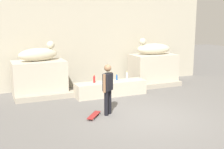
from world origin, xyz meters
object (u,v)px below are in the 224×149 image
bottle_blue (117,78)px  bottle_clear (127,76)px  statue_reclining_left (39,54)px  skateboard (94,115)px  statue_reclining_right (153,48)px  bottle_red (94,79)px  skater (108,87)px

bottle_blue → bottle_clear: (0.50, 0.06, 0.03)m
statue_reclining_left → skateboard: bearing=-83.6°
bottle_blue → statue_reclining_right: bearing=22.6°
bottle_red → statue_reclining_left: bearing=151.7°
bottle_blue → bottle_clear: size_ratio=0.82×
statue_reclining_left → skateboard: 3.90m
statue_reclining_right → skater: (-3.66, -3.29, -0.79)m
statue_reclining_right → bottle_clear: 2.24m
statue_reclining_right → bottle_clear: (-1.79, -0.89, -1.00)m
statue_reclining_right → bottle_blue: size_ratio=6.18×
statue_reclining_left → bottle_blue: size_ratio=6.18×
skater → bottle_clear: (1.87, 2.40, -0.21)m
statue_reclining_left → statue_reclining_right: size_ratio=1.00×
statue_reclining_left → bottle_clear: (3.49, -0.89, -1.00)m
statue_reclining_right → skateboard: (-4.17, -3.36, -1.65)m
skater → bottle_blue: (1.37, 2.34, -0.24)m
statue_reclining_left → skateboard: (1.11, -3.36, -1.65)m
bottle_red → bottle_blue: size_ratio=1.21×
bottle_red → bottle_blue: (1.03, 0.09, -0.03)m
statue_reclining_left → bottle_blue: statue_reclining_left is taller
statue_reclining_left → skater: statue_reclining_left is taller
statue_reclining_right → bottle_red: bearing=28.9°
bottle_blue → skateboard: bearing=-128.1°
skater → skateboard: bearing=-31.3°
skater → skateboard: skater is taller
bottle_red → bottle_blue: bearing=5.2°
skateboard → statue_reclining_right: bearing=167.8°
bottle_clear → bottle_blue: bearing=-172.9°
skater → bottle_red: bearing=-137.1°
bottle_blue → bottle_clear: bearing=7.1°
bottle_red → bottle_clear: bearing=5.8°
skateboard → bottle_blue: (1.88, 2.40, 0.62)m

